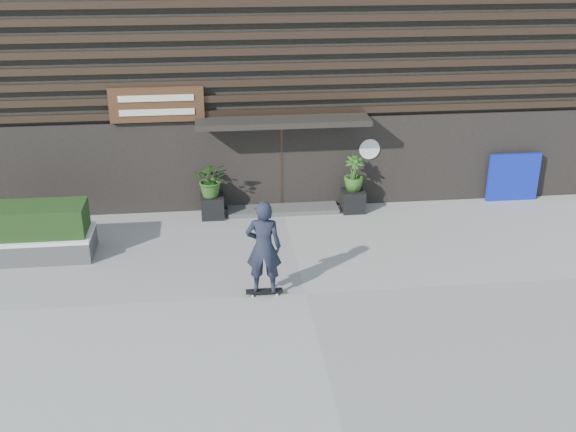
{
  "coord_description": "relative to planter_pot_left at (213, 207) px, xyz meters",
  "views": [
    {
      "loc": [
        -1.81,
        -12.78,
        7.3
      ],
      "look_at": [
        -0.19,
        1.67,
        1.1
      ],
      "focal_mm": 43.25,
      "sensor_mm": 36.0,
      "label": 1
    }
  ],
  "objects": [
    {
      "name": "planter_pot_left",
      "position": [
        0.0,
        0.0,
        0.0
      ],
      "size": [
        0.6,
        0.6,
        0.6
      ],
      "primitive_type": "cube",
      "color": "black",
      "rests_on": "ground"
    },
    {
      "name": "hedge",
      "position": [
        -4.58,
        -1.9,
        0.63
      ],
      "size": [
        3.3,
        1.0,
        0.7
      ],
      "primitive_type": "cube",
      "color": "#193212",
      "rests_on": "snow_layer"
    },
    {
      "name": "blue_tarp",
      "position": [
        8.42,
        0.3,
        0.38
      ],
      "size": [
        1.46,
        0.12,
        1.37
      ],
      "primitive_type": "cube",
      "rotation": [
        0.0,
        0.0,
        -0.0
      ],
      "color": "#0C1BA6",
      "rests_on": "ground"
    },
    {
      "name": "planter_pot_right",
      "position": [
        3.8,
        0.0,
        0.0
      ],
      "size": [
        0.6,
        0.6,
        0.6
      ],
      "primitive_type": "cube",
      "color": "black",
      "rests_on": "ground"
    },
    {
      "name": "entrance_step",
      "position": [
        1.9,
        0.2,
        -0.24
      ],
      "size": [
        3.0,
        0.8,
        0.12
      ],
      "primitive_type": "cube",
      "color": "#464643",
      "rests_on": "ground"
    },
    {
      "name": "snow_layer",
      "position": [
        -4.58,
        -1.9,
        0.24
      ],
      "size": [
        3.5,
        1.2,
        0.08
      ],
      "primitive_type": "cube",
      "color": "white",
      "rests_on": "raised_bed"
    },
    {
      "name": "raised_bed",
      "position": [
        -4.58,
        -1.9,
        -0.05
      ],
      "size": [
        3.5,
        1.2,
        0.5
      ],
      "primitive_type": "cube",
      "color": "#454543",
      "rests_on": "ground"
    },
    {
      "name": "building",
      "position": [
        1.9,
        5.56,
        3.69
      ],
      "size": [
        18.0,
        11.0,
        8.0
      ],
      "color": "black",
      "rests_on": "ground"
    },
    {
      "name": "ground",
      "position": [
        1.9,
        -4.4,
        -0.3
      ],
      "size": [
        80.0,
        80.0,
        0.0
      ],
      "primitive_type": "plane",
      "color": "#9D9B94",
      "rests_on": "ground"
    },
    {
      "name": "bamboo_left",
      "position": [
        0.0,
        0.0,
        0.78
      ],
      "size": [
        0.86,
        0.75,
        0.96
      ],
      "primitive_type": "imported",
      "color": "#2D591E",
      "rests_on": "planter_pot_left"
    },
    {
      "name": "bamboo_right",
      "position": [
        3.8,
        0.0,
        0.78
      ],
      "size": [
        0.54,
        0.54,
        0.96
      ],
      "primitive_type": "imported",
      "color": "#2D591E",
      "rests_on": "planter_pot_right"
    },
    {
      "name": "skateboarder",
      "position": [
        1.03,
        -4.33,
        0.81
      ],
      "size": [
        0.8,
        0.59,
        2.13
      ],
      "color": "black",
      "rests_on": "ground"
    }
  ]
}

